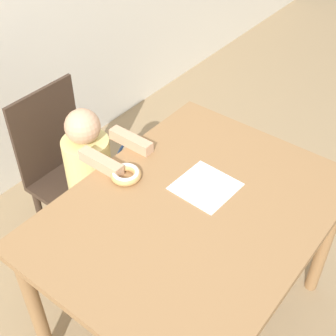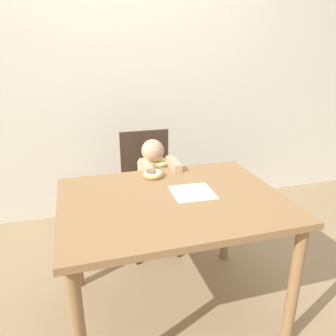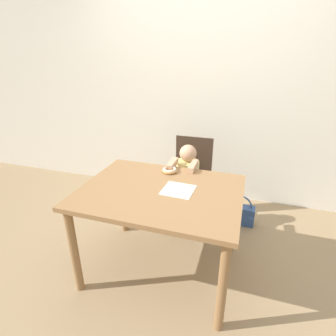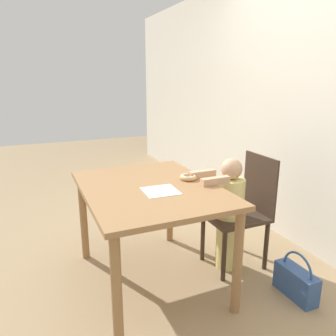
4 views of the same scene
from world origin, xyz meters
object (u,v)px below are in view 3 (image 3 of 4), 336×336
chair (190,182)px  handbag (238,214)px  donut (170,170)px  child_figure (187,187)px

chair → handbag: chair is taller
donut → handbag: (0.60, 0.55, -0.66)m
chair → handbag: bearing=10.4°
child_figure → donut: bearing=-104.1°
child_figure → donut: size_ratio=7.18×
donut → handbag: bearing=42.6°
chair → handbag: size_ratio=2.68×
child_figure → donut: child_figure is taller
child_figure → handbag: bearing=24.0°
chair → handbag: 0.63m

